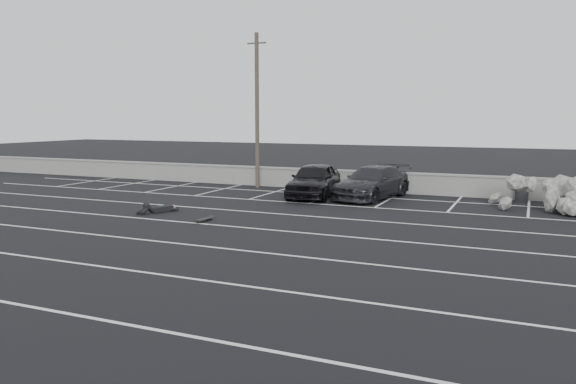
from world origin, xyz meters
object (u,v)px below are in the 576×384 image
at_px(car_right, 372,182).
at_px(utility_pole, 257,110).
at_px(riprap_pile, 575,199).
at_px(skateboard, 204,219).
at_px(person, 164,206).
at_px(car_left, 314,180).
at_px(trash_bin, 522,190).

height_order(car_right, utility_pole, utility_pole).
xyz_separation_m(riprap_pile, skateboard, (-12.65, -7.89, -0.44)).
relative_size(riprap_pile, person, 2.14).
bearing_deg(car_right, person, -122.01).
distance_m(person, skateboard, 2.94).
bearing_deg(skateboard, utility_pole, 111.06).
bearing_deg(car_left, trash_bin, 8.79).
bearing_deg(car_left, riprap_pile, -5.54).
distance_m(car_left, utility_pole, 5.78).
xyz_separation_m(car_left, trash_bin, (9.16, 2.62, -0.32)).
bearing_deg(person, utility_pole, 111.36).
distance_m(car_left, skateboard, 7.74).
bearing_deg(car_right, riprap_pile, 8.95).
relative_size(trash_bin, skateboard, 1.11).
xyz_separation_m(trash_bin, skateboard, (-10.61, -10.19, -0.42)).
height_order(car_right, person, car_right).
bearing_deg(riprap_pile, trash_bin, 131.64).
bearing_deg(person, car_right, 67.38).
distance_m(utility_pole, person, 9.43).
height_order(person, skateboard, person).
bearing_deg(person, trash_bin, 55.11).
bearing_deg(utility_pole, riprap_pile, -7.05).
distance_m(car_right, riprap_pile, 8.58).
bearing_deg(car_right, skateboard, -104.57).
relative_size(car_left, skateboard, 5.45).
bearing_deg(car_left, person, -130.06).
xyz_separation_m(car_right, trash_bin, (6.52, 1.89, -0.25)).
distance_m(trash_bin, person, 16.02).
distance_m(utility_pole, skateboard, 10.95).
bearing_deg(trash_bin, skateboard, -136.16).
bearing_deg(trash_bin, person, -145.96).
relative_size(car_right, skateboard, 5.84).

